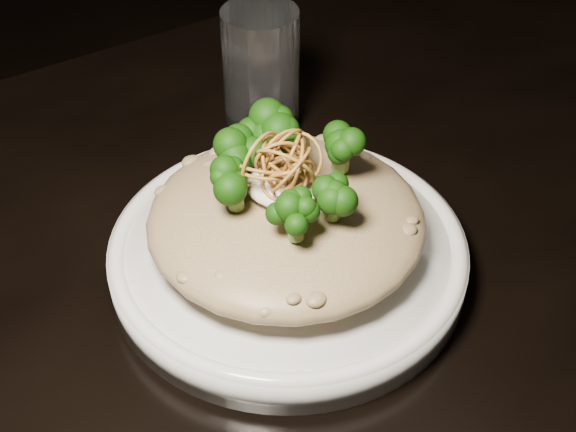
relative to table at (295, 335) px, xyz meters
name	(u,v)px	position (x,y,z in m)	size (l,w,h in m)	color
table	(295,335)	(0.00, 0.00, 0.00)	(1.10, 0.80, 0.75)	black
plate	(288,256)	(-0.01, 0.00, 0.10)	(0.27, 0.27, 0.03)	white
risotto	(286,219)	(-0.01, 0.00, 0.13)	(0.21, 0.21, 0.05)	brown
broccoli	(290,167)	(0.00, 0.00, 0.18)	(0.14, 0.14, 0.05)	black
cheese	(284,183)	(-0.01, 0.01, 0.16)	(0.06, 0.06, 0.02)	silver
shallots	(278,158)	(-0.01, 0.01, 0.19)	(0.06, 0.06, 0.04)	brown
drinking_glass	(261,73)	(0.08, 0.17, 0.14)	(0.07, 0.07, 0.12)	silver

